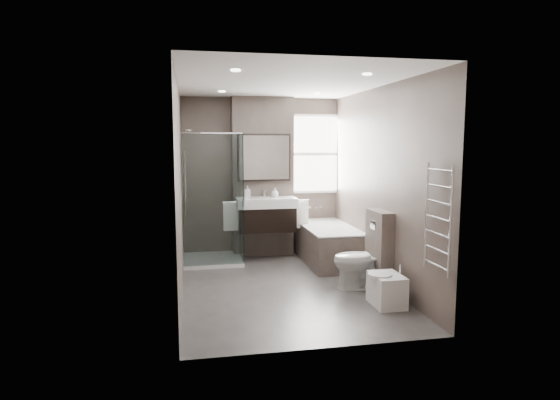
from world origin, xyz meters
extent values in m
cube|color=#45413F|center=(0.00, 0.00, -0.03)|extent=(2.65, 3.85, 0.05)
cube|color=silver|center=(0.00, 0.00, 2.62)|extent=(2.65, 3.85, 0.05)
cube|color=brown|center=(0.00, 1.92, 1.30)|extent=(2.65, 0.05, 2.60)
cube|color=brown|center=(0.00, -1.92, 1.30)|extent=(2.65, 0.05, 2.60)
cube|color=brown|center=(-1.32, 0.00, 1.30)|extent=(0.05, 3.85, 2.60)
cube|color=brown|center=(1.32, 0.00, 1.30)|extent=(0.05, 3.85, 2.60)
cube|color=#544942|center=(0.00, 1.77, 1.30)|extent=(1.00, 0.25, 2.60)
cube|color=black|center=(0.00, 1.42, 0.66)|extent=(0.90, 0.45, 0.38)
cube|color=white|center=(0.00, 1.42, 0.92)|extent=(0.95, 0.47, 0.15)
cylinder|color=silver|center=(0.00, 1.59, 1.06)|extent=(0.03, 0.03, 0.12)
cylinder|color=silver|center=(0.00, 1.53, 1.11)|extent=(0.02, 0.12, 0.02)
cube|color=black|center=(0.00, 1.62, 1.63)|extent=(0.86, 0.06, 0.76)
cube|color=white|center=(0.00, 1.58, 1.63)|extent=(0.80, 0.02, 0.70)
cube|color=white|center=(-0.56, 1.40, 0.72)|extent=(0.24, 0.06, 0.44)
cube|color=white|center=(0.56, 1.40, 0.72)|extent=(0.24, 0.06, 0.44)
cube|color=white|center=(-0.85, 1.45, 0.03)|extent=(0.90, 0.90, 0.06)
cube|color=white|center=(-0.85, 1.01, 1.03)|extent=(0.88, 0.01, 1.94)
cube|color=white|center=(-0.41, 1.45, 1.03)|extent=(0.01, 0.88, 1.94)
cylinder|color=silver|center=(-1.25, 1.45, 1.25)|extent=(0.02, 0.02, 1.00)
cube|color=#544942|center=(0.93, 1.10, 0.28)|extent=(0.75, 1.60, 0.55)
cube|color=white|center=(0.93, 1.10, 0.56)|extent=(0.75, 1.60, 0.03)
cube|color=white|center=(0.93, 1.10, 0.49)|extent=(0.61, 1.42, 0.12)
cube|color=white|center=(0.90, 1.88, 1.67)|extent=(0.98, 0.04, 1.33)
cube|color=white|center=(0.90, 1.85, 1.67)|extent=(0.90, 0.01, 1.25)
cube|color=white|center=(0.90, 1.85, 1.68)|extent=(0.90, 0.01, 0.05)
imported|color=white|center=(0.97, -0.28, 0.37)|extent=(0.77, 0.48, 0.75)
cube|color=#544942|center=(1.21, -0.25, 0.50)|extent=(0.18, 0.55, 1.00)
cube|color=silver|center=(1.11, -0.25, 0.82)|extent=(0.01, 0.16, 0.11)
cube|color=white|center=(1.02, -0.94, 0.18)|extent=(0.33, 0.46, 0.36)
cylinder|color=white|center=(0.93, -0.94, 0.36)|extent=(0.27, 0.27, 0.05)
cylinder|color=silver|center=(1.18, -0.94, 0.43)|extent=(0.02, 0.02, 0.10)
cylinder|color=silver|center=(1.25, -1.83, 1.12)|extent=(0.03, 0.03, 1.10)
cylinder|color=silver|center=(1.25, -1.37, 1.12)|extent=(0.03, 0.03, 1.10)
cube|color=silver|center=(1.25, -1.60, 1.12)|extent=(0.02, 0.46, 1.00)
imported|color=white|center=(-0.29, 1.47, 1.10)|extent=(0.09, 0.09, 0.19)
imported|color=white|center=(0.15, 1.49, 1.08)|extent=(0.12, 0.12, 0.15)
camera|label=1|loc=(-1.18, -5.82, 1.87)|focal=30.00mm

